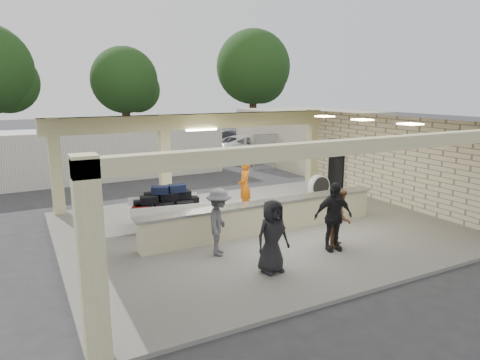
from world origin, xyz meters
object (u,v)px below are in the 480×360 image
baggage_handler (245,186)px  car_white_a (250,146)px  drum_fan (319,186)px  car_dark (232,141)px  passenger_d (272,236)px  passenger_c (219,222)px  container_white (109,154)px  passenger_a (340,218)px  car_white_b (284,141)px  luggage_cart (166,205)px  passenger_b (333,217)px  baggage_counter (265,217)px

baggage_handler → car_white_a: 12.88m
drum_fan → car_dark: 14.40m
baggage_handler → passenger_d: bearing=6.5°
passenger_c → car_dark: size_ratio=0.40×
baggage_handler → container_white: bearing=-133.8°
passenger_a → car_white_b: 19.30m
passenger_a → car_white_a: size_ratio=0.31×
luggage_cart → passenger_d: passenger_d is taller
car_white_b → car_dark: 3.79m
passenger_b → passenger_d: passenger_b is taller
passenger_d → car_dark: (8.55, 19.10, -0.25)m
passenger_a → passenger_b: bearing=159.4°
passenger_c → passenger_d: (0.67, -1.60, -0.00)m
drum_fan → container_white: (-6.49, 8.75, 0.63)m
luggage_cart → passenger_b: bearing=-40.7°
baggage_counter → car_white_a: bearing=62.8°
baggage_counter → car_white_b: bearing=54.5°
baggage_counter → passenger_a: bearing=-58.8°
car_white_a → passenger_a: bearing=150.9°
luggage_cart → passenger_d: 4.74m
passenger_d → car_white_a: passenger_d is taller
passenger_d → car_white_b: bearing=51.9°
drum_fan → baggage_handler: (-3.49, -0.15, 0.41)m
passenger_b → car_white_b: 19.62m
baggage_counter → passenger_d: bearing=-117.9°
drum_fan → passenger_d: bearing=-137.9°
passenger_a → car_dark: (5.92, 18.50, -0.17)m
passenger_b → baggage_counter: bearing=123.1°
baggage_counter → container_white: (-2.50, 11.17, 0.68)m
luggage_cart → container_white: size_ratio=0.22×
baggage_handler → passenger_d: baggage_handler is taller
luggage_cart → drum_fan: (6.57, 0.48, -0.19)m
passenger_c → car_white_a: passenger_c is taller
baggage_counter → passenger_b: passenger_b is taller
drum_fan → car_white_a: bearing=73.9°
baggage_counter → car_white_a: size_ratio=1.52×
baggage_counter → car_white_a: 15.11m
car_white_a → car_dark: 3.04m
luggage_cart → drum_fan: bearing=13.6°
baggage_counter → passenger_b: size_ratio=4.26×
luggage_cart → car_white_b: size_ratio=0.53×
baggage_handler → car_dark: (6.65, 14.19, -0.29)m
drum_fan → passenger_c: (-6.05, -3.46, 0.38)m
passenger_a → car_white_b: bearing=18.9°
luggage_cart → passenger_a: size_ratio=1.52×
luggage_cart → car_white_a: bearing=59.9°
passenger_d → container_white: bearing=90.9°
car_white_a → passenger_b: bearing=149.9°
baggage_counter → baggage_handler: 2.37m
baggage_counter → drum_fan: drum_fan is taller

